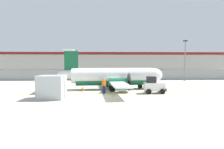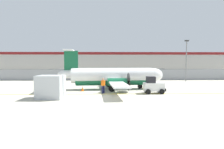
# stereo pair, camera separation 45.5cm
# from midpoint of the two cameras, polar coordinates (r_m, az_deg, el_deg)

# --- Properties ---
(ground_plane) EXTENTS (140.00, 140.00, 0.01)m
(ground_plane) POSITION_cam_midpoint_polar(r_m,az_deg,el_deg) (21.70, -0.62, -5.59)
(ground_plane) COLOR #B2AD99
(perimeter_fence) EXTENTS (98.00, 0.10, 2.10)m
(perimeter_fence) POSITION_cam_midpoint_polar(r_m,az_deg,el_deg) (37.48, -1.54, 0.07)
(perimeter_fence) COLOR gray
(perimeter_fence) RESTS_ON ground
(parking_lot_strip) EXTENTS (98.00, 17.00, 0.12)m
(parking_lot_strip) POSITION_cam_midpoint_polar(r_m,az_deg,el_deg) (49.03, -1.83, -0.30)
(parking_lot_strip) COLOR #38383A
(parking_lot_strip) RESTS_ON ground
(background_building) EXTENTS (91.00, 8.10, 6.50)m
(background_building) POSITION_cam_midpoint_polar(r_m,az_deg,el_deg) (67.39, -2.10, 3.53)
(background_building) COLOR beige
(background_building) RESTS_ON ground
(commuter_airplane) EXTENTS (13.50, 16.07, 4.92)m
(commuter_airplane) POSITION_cam_midpoint_polar(r_m,az_deg,el_deg) (25.43, 0.12, -0.59)
(commuter_airplane) COLOR white
(commuter_airplane) RESTS_ON ground
(baggage_tug) EXTENTS (2.33, 1.39, 1.88)m
(baggage_tug) POSITION_cam_midpoint_polar(r_m,az_deg,el_deg) (22.57, 11.31, -3.12)
(baggage_tug) COLOR silver
(baggage_tug) RESTS_ON ground
(ground_crew_worker) EXTENTS (0.51, 0.47, 1.70)m
(ground_crew_worker) POSITION_cam_midpoint_polar(r_m,az_deg,el_deg) (22.00, -2.95, -2.97)
(ground_crew_worker) COLOR #191E4C
(ground_crew_worker) RESTS_ON ground
(cargo_container) EXTENTS (2.57, 2.20, 2.20)m
(cargo_container) POSITION_cam_midpoint_polar(r_m,az_deg,el_deg) (19.91, -17.50, -3.43)
(cargo_container) COLOR #B7BCC1
(cargo_container) RESTS_ON ground
(traffic_cone_near_left) EXTENTS (0.36, 0.36, 0.64)m
(traffic_cone_near_left) POSITION_cam_midpoint_polar(r_m,az_deg,el_deg) (23.94, -8.88, -4.01)
(traffic_cone_near_left) COLOR orange
(traffic_cone_near_left) RESTS_ON ground
(traffic_cone_near_right) EXTENTS (0.36, 0.36, 0.64)m
(traffic_cone_near_right) POSITION_cam_midpoint_polar(r_m,az_deg,el_deg) (26.82, 8.65, -3.17)
(traffic_cone_near_right) COLOR orange
(traffic_cone_near_right) RESTS_ON ground
(parked_car_0) EXTENTS (4.34, 2.31, 1.58)m
(parked_car_0) POSITION_cam_midpoint_polar(r_m,az_deg,el_deg) (50.04, -17.32, 0.57)
(parked_car_0) COLOR black
(parked_car_0) RESTS_ON parking_lot_strip
(parked_car_1) EXTENTS (4.38, 2.42, 1.58)m
(parked_car_1) POSITION_cam_midpoint_polar(r_m,az_deg,el_deg) (48.99, -10.27, 0.62)
(parked_car_1) COLOR slate
(parked_car_1) RESTS_ON parking_lot_strip
(parked_car_2) EXTENTS (4.32, 2.26, 1.58)m
(parked_car_2) POSITION_cam_midpoint_polar(r_m,az_deg,el_deg) (46.58, -1.53, 0.52)
(parked_car_2) COLOR gray
(parked_car_2) RESTS_ON parking_lot_strip
(parked_car_3) EXTENTS (4.38, 2.41, 1.58)m
(parked_car_3) POSITION_cam_midpoint_polar(r_m,az_deg,el_deg) (49.03, 7.43, 0.65)
(parked_car_3) COLOR #B28C19
(parked_car_3) RESTS_ON parking_lot_strip
(parked_car_4) EXTENTS (4.25, 2.11, 1.58)m
(parked_car_4) POSITION_cam_midpoint_polar(r_m,az_deg,el_deg) (51.91, 12.84, 0.76)
(parked_car_4) COLOR #B28C19
(parked_car_4) RESTS_ON parking_lot_strip
(apron_light_pole) EXTENTS (0.70, 0.30, 7.27)m
(apron_light_pole) POSITION_cam_midpoint_polar(r_m,az_deg,el_deg) (37.62, 19.81, 4.71)
(apron_light_pole) COLOR slate
(apron_light_pole) RESTS_ON ground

